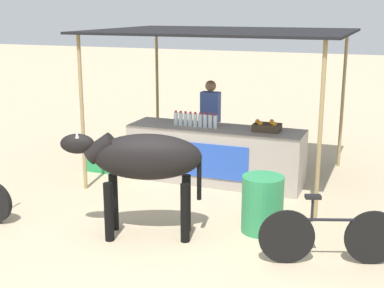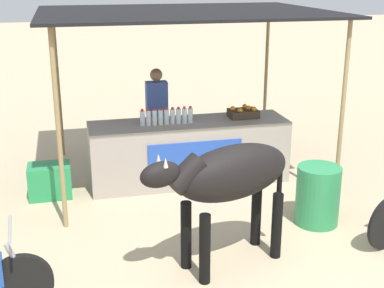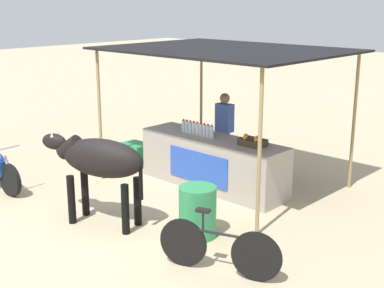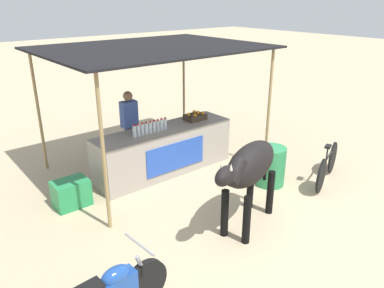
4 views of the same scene
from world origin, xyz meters
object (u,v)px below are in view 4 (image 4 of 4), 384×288
Objects in this scene: water_barrel at (271,166)px; cooler_box at (71,193)px; stall_counter at (164,150)px; fruit_crate at (195,117)px; vendor_behind_counter at (130,128)px; cow at (249,168)px; bicycle_leaning at (327,165)px.

cooler_box is at bearing 153.31° from water_barrel.
stall_counter is 1.03m from fruit_crate.
fruit_crate is 0.73× the size of cooler_box.
vendor_behind_counter is at bearing 26.18° from cooler_box.
cow is (-0.15, -2.48, 0.55)m from stall_counter.
vendor_behind_counter is 1.05× the size of bicycle_leaning.
cooler_box is 0.33× the size of cow.
bicycle_leaning is at bearing -33.80° from water_barrel.
water_barrel is (1.63, -2.54, -0.46)m from vendor_behind_counter.
vendor_behind_counter is 3.25m from cow.
cooler_box is at bearing 129.10° from cow.
fruit_crate reaches higher than stall_counter.
water_barrel is at bearing 146.20° from bicycle_leaning.
cow reaches higher than fruit_crate.
stall_counter is 1.82× the size of vendor_behind_counter.
vendor_behind_counter is at bearing 115.35° from stall_counter.
water_barrel is (0.40, -1.84, -0.64)m from fruit_crate.
fruit_crate is 0.27× the size of vendor_behind_counter.
water_barrel is at bearing -54.49° from stall_counter.
vendor_behind_counter reaches higher than cooler_box.
vendor_behind_counter is 2.75× the size of cooler_box.
fruit_crate is 0.57× the size of water_barrel.
vendor_behind_counter is 4.13m from bicycle_leaning.
vendor_behind_counter is 2.02m from cooler_box.
water_barrel is (3.36, -1.69, 0.15)m from cooler_box.
stall_counter is 3.88× the size of water_barrel.
vendor_behind_counter is (-1.23, 0.70, -0.18)m from fruit_crate.
cow reaches higher than bicycle_leaning.
fruit_crate is at bearing 2.85° from cooler_box.
cooler_box is at bearing -177.15° from fruit_crate.
bicycle_leaning is (1.36, -2.48, -0.68)m from fruit_crate.
cow is at bearing -178.69° from bicycle_leaning.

